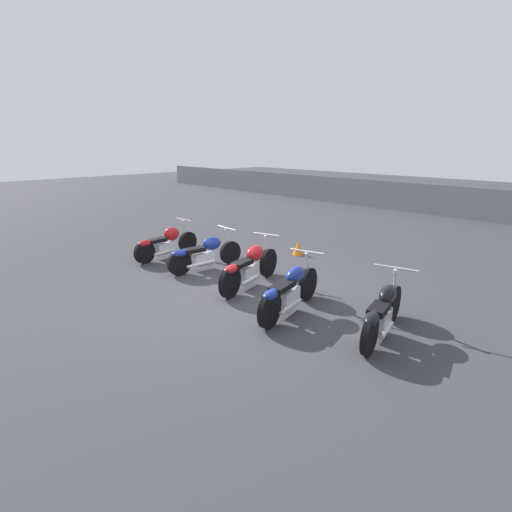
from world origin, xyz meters
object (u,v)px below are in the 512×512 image
at_px(motorcycle_slot_3, 289,291).
at_px(motorcycle_slot_4, 383,312).
at_px(motorcycle_slot_1, 204,254).
at_px(motorcycle_slot_2, 250,266).
at_px(motorcycle_slot_0, 166,243).
at_px(traffic_cone_far, 298,248).

bearing_deg(motorcycle_slot_3, motorcycle_slot_4, -0.63).
xyz_separation_m(motorcycle_slot_1, motorcycle_slot_2, (1.58, -0.02, 0.04)).
height_order(motorcycle_slot_0, motorcycle_slot_2, motorcycle_slot_2).
height_order(motorcycle_slot_4, traffic_cone_far, motorcycle_slot_4).
bearing_deg(motorcycle_slot_4, traffic_cone_far, 131.83).
xyz_separation_m(motorcycle_slot_0, motorcycle_slot_3, (4.56, -0.34, 0.01)).
relative_size(motorcycle_slot_3, motorcycle_slot_4, 1.05).
height_order(motorcycle_slot_0, motorcycle_slot_4, motorcycle_slot_4).
xyz_separation_m(motorcycle_slot_1, motorcycle_slot_4, (4.64, -0.08, 0.01)).
height_order(motorcycle_slot_0, traffic_cone_far, motorcycle_slot_0).
distance_m(motorcycle_slot_3, traffic_cone_far, 3.88).
height_order(motorcycle_slot_1, motorcycle_slot_3, motorcycle_slot_3).
relative_size(motorcycle_slot_2, motorcycle_slot_3, 1.03).
distance_m(motorcycle_slot_1, motorcycle_slot_3, 3.09).
bearing_deg(motorcycle_slot_1, motorcycle_slot_2, 4.00).
bearing_deg(motorcycle_slot_2, traffic_cone_far, 93.92).
height_order(motorcycle_slot_0, motorcycle_slot_1, motorcycle_slot_1).
distance_m(motorcycle_slot_2, traffic_cone_far, 2.79).
bearing_deg(motorcycle_slot_2, motorcycle_slot_0, 166.77).
distance_m(motorcycle_slot_0, motorcycle_slot_1, 1.51).
bearing_deg(motorcycle_slot_3, motorcycle_slot_0, 162.03).
height_order(motorcycle_slot_1, motorcycle_slot_4, motorcycle_slot_4).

